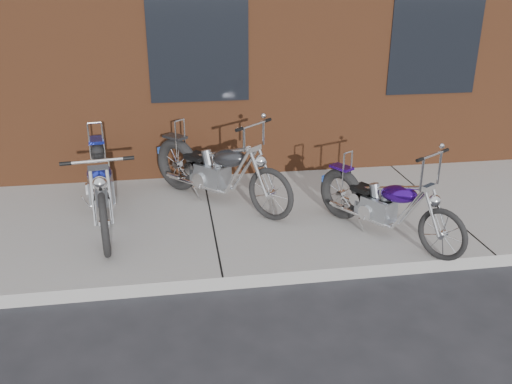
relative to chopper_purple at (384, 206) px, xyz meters
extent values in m
plane|color=#232428|center=(-1.94, -0.67, -0.52)|extent=(120.00, 120.00, 0.00)
cube|color=#979797|center=(-1.94, 0.83, -0.44)|extent=(22.00, 3.00, 0.15)
torus|color=black|center=(-0.27, 0.44, -0.04)|extent=(0.45, 0.62, 0.65)
torus|color=black|center=(0.47, -0.76, -0.07)|extent=(0.36, 0.53, 0.58)
cube|color=#89939D|center=(0.03, -0.05, -0.05)|extent=(0.40, 0.44, 0.27)
ellipsoid|color=#360D83|center=(0.16, -0.26, 0.21)|extent=(0.46, 0.54, 0.28)
cube|color=black|center=(-0.09, 0.15, 0.13)|extent=(0.32, 0.33, 0.05)
cylinder|color=silver|center=(0.41, -0.67, 0.16)|extent=(0.17, 0.24, 0.48)
cylinder|color=silver|center=(0.35, -0.57, 0.76)|extent=(0.43, 0.28, 0.03)
cylinder|color=silver|center=(-0.24, 0.38, 0.30)|extent=(0.03, 0.03, 0.43)
cylinder|color=silver|center=(0.02, 0.18, -0.17)|extent=(0.46, 0.71, 0.04)
torus|color=black|center=(-3.35, 1.55, 0.03)|extent=(0.26, 0.80, 0.79)
torus|color=black|center=(-3.12, -0.15, -0.01)|extent=(0.17, 0.71, 0.71)
cube|color=#89939D|center=(-3.26, 0.86, 0.02)|extent=(0.36, 0.47, 0.33)
ellipsoid|color=#2130C7|center=(-3.22, 0.55, 0.33)|extent=(0.36, 0.63, 0.34)
cube|color=beige|center=(-3.30, 1.14, 0.24)|extent=(0.30, 0.34, 0.07)
cylinder|color=silver|center=(-3.14, -0.01, 0.28)|extent=(0.09, 0.32, 0.59)
cylinder|color=silver|center=(-3.16, 0.12, 0.63)|extent=(0.60, 0.11, 0.03)
cylinder|color=silver|center=(-3.34, 1.46, 0.44)|extent=(0.03, 0.03, 0.52)
cylinder|color=silver|center=(-3.16, 1.11, -0.13)|extent=(0.18, 0.98, 0.05)
torus|color=black|center=(-2.22, 1.72, 0.01)|extent=(0.62, 0.65, 0.75)
torus|color=black|center=(-1.11, 0.52, -0.03)|extent=(0.51, 0.55, 0.68)
cube|color=#89939D|center=(-1.77, 1.23, 0.00)|extent=(0.50, 0.50, 0.31)
ellipsoid|color=#2C2D30|center=(-1.57, 1.02, 0.30)|extent=(0.59, 0.61, 0.32)
cube|color=black|center=(-1.95, 1.43, 0.21)|extent=(0.38, 0.38, 0.06)
cylinder|color=silver|center=(-1.20, 0.61, 0.25)|extent=(0.24, 0.25, 0.56)
cylinder|color=silver|center=(-1.29, 0.71, 0.81)|extent=(0.44, 0.41, 0.03)
cylinder|color=silver|center=(-2.16, 1.66, 0.41)|extent=(0.03, 0.03, 0.50)
cylinder|color=silver|center=(-1.83, 1.49, -0.14)|extent=(0.67, 0.72, 0.05)
camera|label=1|loc=(-2.35, -5.43, 2.49)|focal=38.00mm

